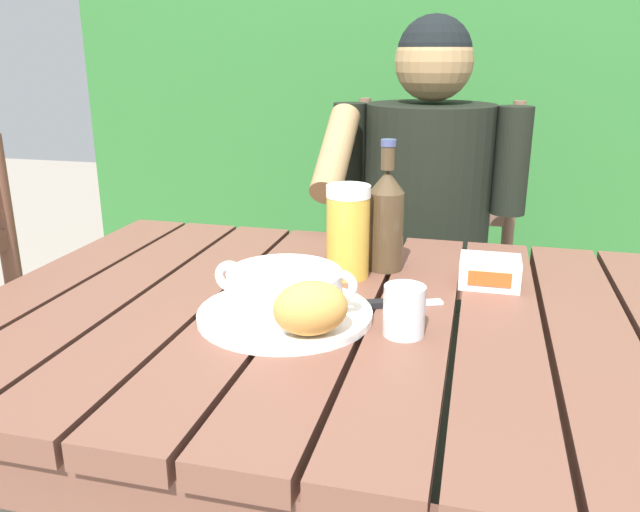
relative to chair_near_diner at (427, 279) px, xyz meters
The scene contains 12 objects.
dining_table 0.88m from the chair_near_diner, 95.66° to the right, with size 1.16×0.86×0.73m.
hedge_backdrop 1.16m from the chair_near_diner, 82.67° to the left, with size 2.81×0.86×2.47m.
chair_near_diner is the anchor object (origin of this frame).
person_eating 0.30m from the chair_near_diner, 90.83° to the right, with size 0.48×0.47×1.20m.
serving_plate 0.97m from the chair_near_diner, 98.95° to the right, with size 0.27×0.27×0.01m.
soup_bowl 0.98m from the chair_near_diner, 98.95° to the right, with size 0.22×0.17×0.07m.
bread_roll 1.04m from the chair_near_diner, 94.84° to the right, with size 0.13×0.12×0.08m.
beer_glass 0.79m from the chair_near_diner, 97.32° to the right, with size 0.08×0.08×0.17m.
beer_bottle 0.75m from the chair_near_diner, 92.86° to the right, with size 0.07×0.07×0.24m.
water_glass_small 0.98m from the chair_near_diner, 87.74° to the right, with size 0.06×0.06×0.07m.
butter_tub 0.77m from the chair_near_diner, 77.48° to the right, with size 0.10×0.08×0.05m.
table_knife 0.88m from the chair_near_diner, 90.42° to the right, with size 0.15×0.08×0.01m.
Camera 1 is at (0.21, -0.92, 1.12)m, focal length 35.91 mm.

